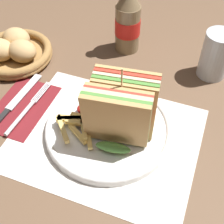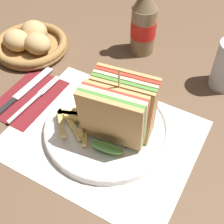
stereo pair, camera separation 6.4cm
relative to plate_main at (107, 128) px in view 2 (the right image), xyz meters
name	(u,v)px [view 2 (the right image)]	position (x,y,z in m)	size (l,w,h in m)	color
ground_plane	(92,132)	(-0.03, -0.02, -0.01)	(4.00, 4.00, 0.00)	brown
placemat	(104,135)	(0.00, -0.01, -0.01)	(0.38, 0.30, 0.00)	silver
plate_main	(107,128)	(0.00, 0.00, 0.00)	(0.26, 0.26, 0.02)	white
club_sandwich	(118,111)	(0.03, 0.00, 0.07)	(0.13, 0.12, 0.16)	tan
fries_pile	(76,121)	(-0.06, -0.03, 0.02)	(0.09, 0.08, 0.02)	#E5C166
ketchup_blob	(88,107)	(-0.06, 0.02, 0.02)	(0.04, 0.03, 0.01)	maroon
napkin	(28,97)	(-0.21, 0.00, -0.01)	(0.11, 0.17, 0.00)	maroon
fork	(30,103)	(-0.19, -0.02, 0.00)	(0.02, 0.17, 0.01)	silver
knife	(21,94)	(-0.23, -0.01, 0.00)	(0.03, 0.21, 0.00)	black
coke_bottle_near	(144,22)	(-0.06, 0.29, 0.08)	(0.07, 0.07, 0.20)	#7A6647
bread_basket	(31,44)	(-0.31, 0.14, 0.01)	(0.19, 0.19, 0.07)	olive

